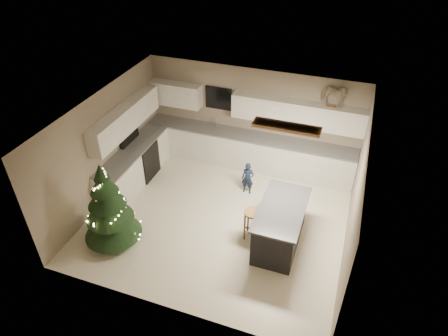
{
  "coord_description": "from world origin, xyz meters",
  "views": [
    {
      "loc": [
        2.35,
        -6.26,
        6.15
      ],
      "look_at": [
        0.0,
        0.35,
        1.15
      ],
      "focal_mm": 32.0,
      "sensor_mm": 36.0,
      "label": 1
    }
  ],
  "objects": [
    {
      "name": "christmas_tree",
      "position": [
        -1.85,
        -1.36,
        0.8
      ],
      "size": [
        1.21,
        1.17,
        1.94
      ],
      "rotation": [
        0.0,
        0.0,
        0.01
      ],
      "color": "#3F2816",
      "rests_on": "ground_plane"
    },
    {
      "name": "cabinetry",
      "position": [
        -0.91,
        1.65,
        0.76
      ],
      "size": [
        5.5,
        3.2,
        2.0
      ],
      "color": "white",
      "rests_on": "ground_plane"
    },
    {
      "name": "room_shell",
      "position": [
        0.02,
        0.0,
        1.75
      ],
      "size": [
        5.52,
        5.02,
        2.61
      ],
      "color": "gray",
      "rests_on": "ground_plane"
    },
    {
      "name": "rocking_horse",
      "position": [
        1.91,
        2.33,
        2.3
      ],
      "size": [
        0.71,
        0.48,
        0.57
      ],
      "rotation": [
        0.0,
        0.0,
        1.27
      ],
      "color": "brown",
      "rests_on": "cabinetry"
    },
    {
      "name": "toddler",
      "position": [
        0.33,
        1.11,
        0.41
      ],
      "size": [
        0.3,
        0.2,
        0.82
      ],
      "primitive_type": "imported",
      "rotation": [
        0.0,
        0.0,
        0.02
      ],
      "color": "black",
      "rests_on": "ground_plane"
    },
    {
      "name": "ground_plane",
      "position": [
        0.0,
        0.0,
        0.0
      ],
      "size": [
        5.5,
        5.5,
        0.0
      ],
      "primitive_type": "plane",
      "color": "beige"
    },
    {
      "name": "island",
      "position": [
        1.44,
        -0.29,
        0.48
      ],
      "size": [
        0.9,
        1.7,
        0.95
      ],
      "color": "black",
      "rests_on": "ground_plane"
    },
    {
      "name": "bar_stool",
      "position": [
        0.86,
        -0.31,
        0.53
      ],
      "size": [
        0.37,
        0.37,
        0.7
      ],
      "rotation": [
        0.0,
        0.0,
        0.36
      ],
      "color": "brown",
      "rests_on": "ground_plane"
    }
  ]
}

